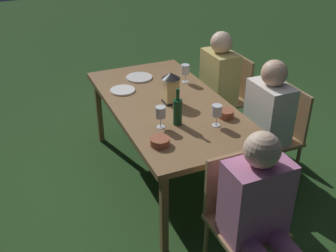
# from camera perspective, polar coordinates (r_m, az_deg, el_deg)

# --- Properties ---
(ground_plane) EXTENTS (16.00, 16.00, 0.00)m
(ground_plane) POSITION_cam_1_polar(r_m,az_deg,el_deg) (3.80, 0.00, -6.85)
(ground_plane) COLOR #26471E
(dining_table) EXTENTS (1.82, 0.93, 0.74)m
(dining_table) POSITION_cam_1_polar(r_m,az_deg,el_deg) (3.43, 0.00, 2.46)
(dining_table) COLOR olive
(dining_table) RESTS_ON ground
(chair_head_near) EXTENTS (0.40, 0.42, 0.87)m
(chair_head_near) POSITION_cam_1_polar(r_m,az_deg,el_deg) (2.70, 10.04, -11.87)
(chair_head_near) COLOR #9E7A51
(chair_head_near) RESTS_ON ground
(person_in_pink) EXTENTS (0.48, 0.38, 1.15)m
(person_in_pink) POSITION_cam_1_polar(r_m,az_deg,el_deg) (2.49, 12.79, -11.89)
(person_in_pink) COLOR #C675A3
(person_in_pink) RESTS_ON ground
(chair_side_left_a) EXTENTS (0.42, 0.40, 0.87)m
(chair_side_left_a) POSITION_cam_1_polar(r_m,az_deg,el_deg) (3.63, 15.17, -0.75)
(chair_side_left_a) COLOR #9E7A51
(chair_side_left_a) RESTS_ON ground
(person_in_cream) EXTENTS (0.38, 0.47, 1.15)m
(person_in_cream) POSITION_cam_1_polar(r_m,az_deg,el_deg) (3.44, 12.91, 0.76)
(person_in_cream) COLOR white
(person_in_cream) RESTS_ON ground
(chair_side_left_b) EXTENTS (0.42, 0.40, 0.87)m
(chair_side_left_b) POSITION_cam_1_polar(r_m,az_deg,el_deg) (4.21, 8.53, 4.41)
(chair_side_left_b) COLOR #9E7A51
(chair_side_left_b) RESTS_ON ground
(person_in_mustard) EXTENTS (0.38, 0.47, 1.15)m
(person_in_mustard) POSITION_cam_1_polar(r_m,az_deg,el_deg) (4.06, 6.31, 5.91)
(person_in_mustard) COLOR tan
(person_in_mustard) RESTS_ON ground
(lantern_centerpiece) EXTENTS (0.15, 0.15, 0.27)m
(lantern_centerpiece) POSITION_cam_1_polar(r_m,az_deg,el_deg) (3.36, 0.36, 5.63)
(lantern_centerpiece) COLOR black
(lantern_centerpiece) RESTS_ON dining_table
(green_bottle_on_table) EXTENTS (0.07, 0.07, 0.29)m
(green_bottle_on_table) POSITION_cam_1_polar(r_m,az_deg,el_deg) (3.04, 1.35, 2.08)
(green_bottle_on_table) COLOR #144723
(green_bottle_on_table) RESTS_ON dining_table
(wine_glass_a) EXTENTS (0.08, 0.08, 0.17)m
(wine_glass_a) POSITION_cam_1_polar(r_m,az_deg,el_deg) (2.99, -1.06, 1.79)
(wine_glass_a) COLOR silver
(wine_glass_a) RESTS_ON dining_table
(wine_glass_b) EXTENTS (0.08, 0.08, 0.17)m
(wine_glass_b) POSITION_cam_1_polar(r_m,az_deg,el_deg) (3.76, 2.42, 7.79)
(wine_glass_b) COLOR silver
(wine_glass_b) RESTS_ON dining_table
(wine_glass_c) EXTENTS (0.08, 0.08, 0.17)m
(wine_glass_c) POSITION_cam_1_polar(r_m,az_deg,el_deg) (3.03, 6.83, 2.01)
(wine_glass_c) COLOR silver
(wine_glass_c) RESTS_ON dining_table
(plate_a) EXTENTS (0.22, 0.22, 0.01)m
(plate_a) POSITION_cam_1_polar(r_m,az_deg,el_deg) (3.64, -6.35, 4.97)
(plate_a) COLOR white
(plate_a) RESTS_ON dining_table
(plate_b) EXTENTS (0.25, 0.25, 0.01)m
(plate_b) POSITION_cam_1_polar(r_m,az_deg,el_deg) (3.89, -4.03, 6.77)
(plate_b) COLOR silver
(plate_b) RESTS_ON dining_table
(bowl_olives) EXTENTS (0.12, 0.12, 0.06)m
(bowl_olives) POSITION_cam_1_polar(r_m,az_deg,el_deg) (3.20, 8.12, 1.71)
(bowl_olives) COLOR #9E5138
(bowl_olives) RESTS_ON dining_table
(bowl_bread) EXTENTS (0.14, 0.14, 0.05)m
(bowl_bread) POSITION_cam_1_polar(r_m,az_deg,el_deg) (2.82, -1.12, -2.14)
(bowl_bread) COLOR #9E5138
(bowl_bread) RESTS_ON dining_table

